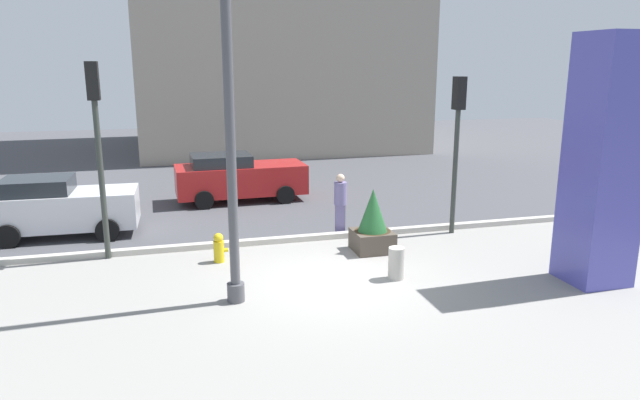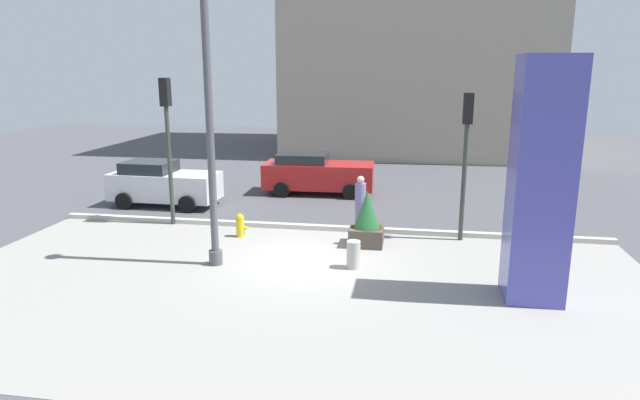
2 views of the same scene
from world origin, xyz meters
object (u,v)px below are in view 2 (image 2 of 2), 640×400
at_px(fire_hydrant, 240,225).
at_px(art_pillar_blue, 541,182).
at_px(car_far_lane, 317,173).
at_px(pedestrian_crossing, 360,199).
at_px(potted_plant_near_left, 367,222).
at_px(lamp_post, 210,127).
at_px(concrete_bollard, 353,255).
at_px(car_passing_lane, 163,184).
at_px(traffic_light_corner, 167,128).
at_px(traffic_light_far_side, 466,143).

bearing_deg(fire_hydrant, art_pillar_blue, -23.16).
distance_m(car_far_lane, pedestrian_crossing, 5.44).
bearing_deg(pedestrian_crossing, art_pillar_blue, -48.42).
bearing_deg(fire_hydrant, potted_plant_near_left, -2.25).
relative_size(potted_plant_near_left, pedestrian_crossing, 0.95).
xyz_separation_m(lamp_post, concrete_bollard, (3.68, 0.33, -3.33)).
xyz_separation_m(lamp_post, pedestrian_crossing, (3.49, 4.08, -2.72)).
xyz_separation_m(fire_hydrant, pedestrian_crossing, (3.60, 1.55, 0.62)).
bearing_deg(car_far_lane, potted_plant_near_left, -68.11).
relative_size(potted_plant_near_left, car_passing_lane, 0.41).
height_order(lamp_post, car_passing_lane, lamp_post).
bearing_deg(fire_hydrant, traffic_light_corner, 159.17).
bearing_deg(lamp_post, traffic_light_corner, 128.25).
xyz_separation_m(car_passing_lane, car_far_lane, (5.44, 3.03, 0.01)).
xyz_separation_m(fire_hydrant, traffic_light_corner, (-2.69, 1.02, 2.90)).
bearing_deg(potted_plant_near_left, concrete_bollard, -94.81).
bearing_deg(art_pillar_blue, potted_plant_near_left, 141.10).
height_order(lamp_post, potted_plant_near_left, lamp_post).
height_order(lamp_post, concrete_bollard, lamp_post).
bearing_deg(car_passing_lane, fire_hydrant, -39.78).
distance_m(traffic_light_far_side, pedestrian_crossing, 3.83).
bearing_deg(traffic_light_far_side, art_pillar_blue, -73.59).
xyz_separation_m(car_passing_lane, pedestrian_crossing, (7.74, -1.90, 0.13)).
relative_size(traffic_light_corner, car_passing_lane, 1.18).
distance_m(fire_hydrant, pedestrian_crossing, 3.97).
bearing_deg(car_far_lane, traffic_light_far_side, -45.97).
bearing_deg(pedestrian_crossing, potted_plant_near_left, -78.06).
height_order(potted_plant_near_left, car_far_lane, car_far_lane).
bearing_deg(lamp_post, pedestrian_crossing, 49.41).
relative_size(potted_plant_near_left, traffic_light_far_side, 0.37).
bearing_deg(lamp_post, car_far_lane, 82.47).
bearing_deg(art_pillar_blue, car_far_lane, 124.17).
height_order(concrete_bollard, car_far_lane, car_far_lane).
height_order(potted_plant_near_left, fire_hydrant, potted_plant_near_left).
relative_size(lamp_post, art_pillar_blue, 1.39).
height_order(lamp_post, traffic_light_corner, lamp_post).
xyz_separation_m(traffic_light_far_side, car_far_lane, (-5.47, 5.66, -2.15)).
bearing_deg(car_far_lane, traffic_light_corner, -126.19).
distance_m(art_pillar_blue, pedestrian_crossing, 6.88).
xyz_separation_m(lamp_post, potted_plant_near_left, (3.85, 2.37, -2.98)).
distance_m(fire_hydrant, traffic_light_corner, 4.08).
distance_m(lamp_post, traffic_light_far_side, 7.48).
height_order(car_far_lane, pedestrian_crossing, pedestrian_crossing).
bearing_deg(traffic_light_corner, car_passing_lane, 120.92).
bearing_deg(art_pillar_blue, car_passing_lane, 150.51).
bearing_deg(pedestrian_crossing, traffic_light_corner, -175.20).
distance_m(potted_plant_near_left, fire_hydrant, 3.98).
xyz_separation_m(lamp_post, traffic_light_far_side, (6.66, 3.34, -0.69)).
distance_m(traffic_light_corner, car_passing_lane, 3.72).
distance_m(art_pillar_blue, potted_plant_near_left, 5.59).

